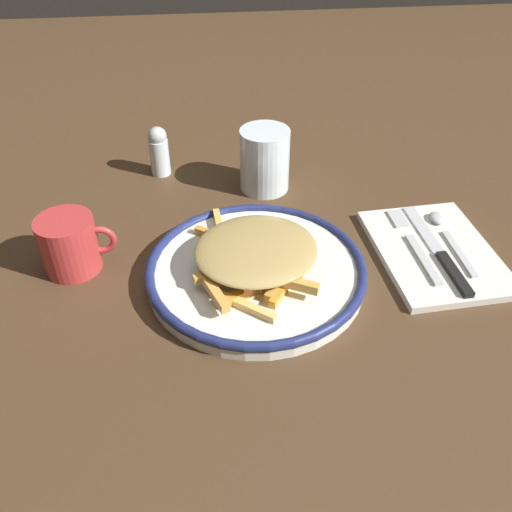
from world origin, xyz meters
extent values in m
plane|color=#46311E|center=(0.00, 0.00, 0.00)|extent=(2.60, 2.60, 0.00)
cylinder|color=silver|center=(0.00, 0.00, 0.01)|extent=(0.29, 0.29, 0.02)
torus|color=navy|center=(0.00, 0.00, 0.02)|extent=(0.30, 0.30, 0.01)
cube|color=#E6B84F|center=(0.01, 0.00, 0.02)|extent=(0.06, 0.08, 0.01)
cube|color=#ECBC62|center=(-0.02, -0.08, 0.02)|extent=(0.08, 0.06, 0.01)
cube|color=gold|center=(0.03, 0.00, 0.02)|extent=(0.07, 0.06, 0.01)
cube|color=#E1B152|center=(-0.04, 0.09, 0.03)|extent=(0.02, 0.09, 0.01)
cube|color=#E28E48|center=(-0.01, -0.02, 0.04)|extent=(0.02, 0.09, 0.01)
cube|color=orange|center=(-0.03, 0.02, 0.03)|extent=(0.01, 0.07, 0.01)
cube|color=#D8A04E|center=(-0.01, 0.00, 0.04)|extent=(0.02, 0.10, 0.01)
cube|color=#C38932|center=(-0.02, -0.06, 0.03)|extent=(0.07, 0.05, 0.01)
cube|color=#E9A248|center=(-0.02, -0.03, 0.04)|extent=(0.08, 0.01, 0.01)
cube|color=#E2C364|center=(0.01, 0.00, 0.03)|extent=(0.05, 0.08, 0.01)
cube|color=orange|center=(0.03, -0.05, 0.03)|extent=(0.04, 0.06, 0.01)
cube|color=#DFB762|center=(0.01, -0.01, 0.03)|extent=(0.02, 0.08, 0.01)
cube|color=#EDB060|center=(0.01, 0.01, 0.03)|extent=(0.03, 0.07, 0.01)
cube|color=gold|center=(0.00, 0.00, 0.03)|extent=(0.03, 0.08, 0.01)
cube|color=gold|center=(0.03, -0.03, 0.03)|extent=(0.06, 0.08, 0.01)
cube|color=gold|center=(-0.04, -0.02, 0.04)|extent=(0.09, 0.04, 0.01)
cube|color=gold|center=(0.04, -0.06, 0.04)|extent=(0.06, 0.04, 0.01)
cube|color=gold|center=(0.04, 0.02, 0.03)|extent=(0.08, 0.02, 0.01)
cube|color=gold|center=(-0.06, -0.06, 0.04)|extent=(0.04, 0.08, 0.01)
cube|color=gold|center=(0.01, 0.01, 0.04)|extent=(0.02, 0.08, 0.01)
cube|color=gold|center=(0.00, -0.03, 0.04)|extent=(0.07, 0.03, 0.01)
cube|color=#EBB14C|center=(0.02, 0.00, 0.04)|extent=(0.04, 0.06, 0.01)
cube|color=gold|center=(-0.03, 0.02, 0.03)|extent=(0.02, 0.09, 0.01)
cube|color=orange|center=(-0.05, 0.07, 0.03)|extent=(0.06, 0.04, 0.01)
cube|color=#BF8335|center=(0.02, -0.02, 0.03)|extent=(0.05, 0.06, 0.01)
ellipsoid|color=tan|center=(0.00, 0.00, 0.05)|extent=(0.21, 0.20, 0.02)
cube|color=silver|center=(0.26, 0.02, 0.01)|extent=(0.17, 0.23, 0.01)
cube|color=silver|center=(0.23, 0.00, 0.01)|extent=(0.02, 0.11, 0.01)
cube|color=silver|center=(0.23, 0.10, 0.01)|extent=(0.02, 0.04, 0.00)
cube|color=black|center=(0.27, -0.04, 0.01)|extent=(0.02, 0.09, 0.01)
cube|color=silver|center=(0.26, 0.07, 0.01)|extent=(0.02, 0.12, 0.00)
cube|color=silver|center=(0.29, 0.01, 0.01)|extent=(0.01, 0.10, 0.00)
ellipsoid|color=silver|center=(0.29, 0.09, 0.02)|extent=(0.02, 0.03, 0.01)
cylinder|color=silver|center=(0.04, 0.23, 0.05)|extent=(0.08, 0.08, 0.10)
cylinder|color=#B83333|center=(-0.25, 0.05, 0.04)|extent=(0.08, 0.08, 0.08)
torus|color=#B83333|center=(-0.21, 0.05, 0.04)|extent=(0.04, 0.01, 0.04)
cylinder|color=silver|center=(-0.14, 0.30, 0.03)|extent=(0.03, 0.03, 0.06)
sphere|color=#B7BABF|center=(-0.14, 0.30, 0.07)|extent=(0.03, 0.03, 0.03)
camera|label=1|loc=(-0.06, -0.57, 0.50)|focal=38.84mm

